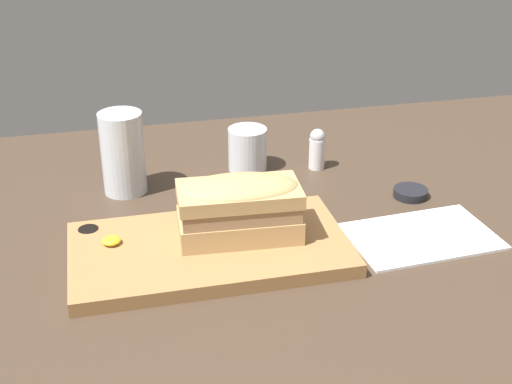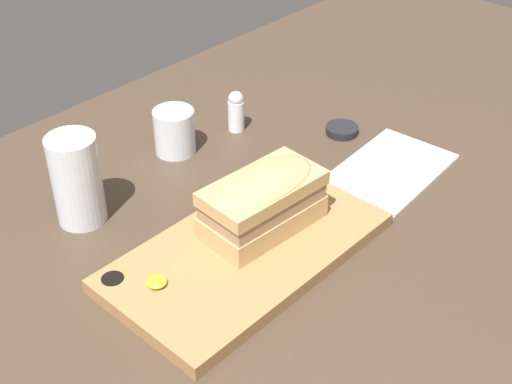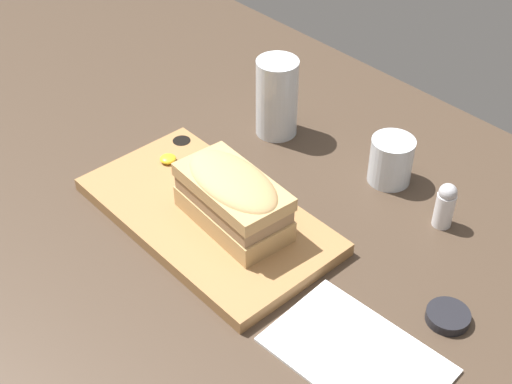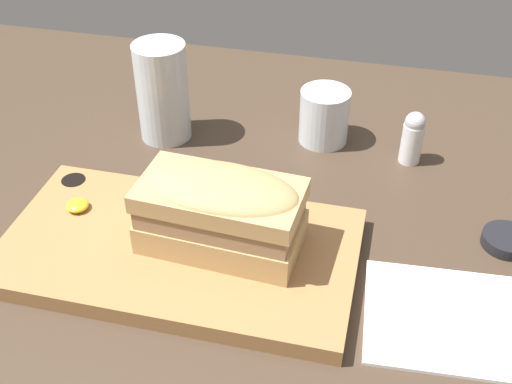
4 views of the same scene
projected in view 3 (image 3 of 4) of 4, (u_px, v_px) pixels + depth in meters
dining_table at (246, 256)px, 94.67cm from camera, size 190.64×99.03×2.00cm
serving_board at (209, 214)px, 98.22cm from camera, size 36.20×19.77×1.97cm
sandwich at (233, 196)px, 92.64cm from camera, size 16.47×9.32×8.34cm
mustard_dollop at (168, 159)px, 105.58cm from camera, size 2.43×2.43×0.97cm
water_glass at (277, 102)px, 111.80cm from camera, size 6.64×6.64×12.83cm
wine_glass at (391, 162)px, 103.62cm from camera, size 6.37×6.37×7.08cm
napkin at (356, 355)px, 80.66cm from camera, size 20.63×14.23×0.40cm
salt_shaker at (445, 205)px, 95.80cm from camera, size 2.65×2.65×6.90cm
condiment_dish at (448, 316)px, 84.47cm from camera, size 5.26×5.26×1.28cm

